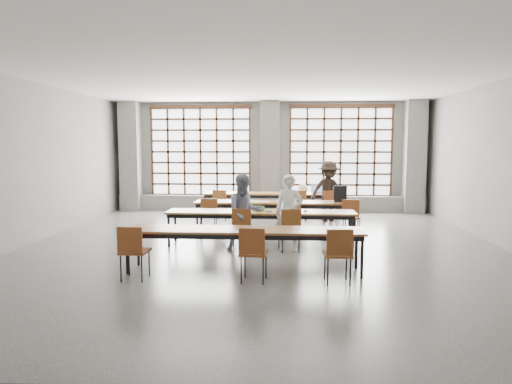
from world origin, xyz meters
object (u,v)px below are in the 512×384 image
desk_row_d (244,233)px  chair_mid_left (209,212)px  chair_mid_right (351,214)px  phone (269,211)px  student_male (289,213)px  student_female (245,212)px  laptop_back (318,191)px  mouse (305,211)px  chair_front_left (243,225)px  chair_near_right (338,250)px  chair_back_left (221,202)px  laptop_front (287,208)px  plastic_bag (303,188)px  chair_back_mid (300,202)px  chair_back_right (329,203)px  chair_near_left (133,247)px  red_pouch (135,248)px  chair_mid_centre (292,213)px  desk_row_c (261,214)px  chair_near_mid (253,249)px  backpack (340,194)px  desk_row_a (272,195)px  student_back (329,191)px  desk_row_b (275,204)px  chair_front_right (290,226)px  green_box (258,208)px

desk_row_d → chair_mid_left: (-1.12, 3.09, -0.13)m
chair_mid_right → phone: chair_mid_right is taller
student_male → student_female: bearing=-169.8°
laptop_back → mouse: laptop_back is taller
phone → chair_front_left: bearing=-133.2°
chair_front_left → chair_near_right: size_ratio=1.00×
chair_front_left → chair_back_left: bearing=104.7°
chair_mid_left → chair_mid_right: bearing=0.0°
chair_near_right → laptop_front: laptop_front is taller
student_female → laptop_back: 4.61m
laptop_front → laptop_back: same height
plastic_bag → chair_back_mid: bearing=-99.1°
laptop_back → plastic_bag: (-0.44, -0.06, 0.08)m
chair_back_right → phone: 3.50m
plastic_bag → chair_near_left: bearing=-114.5°
laptop_front → red_pouch: size_ratio=2.19×
chair_mid_centre → chair_front_left: same height
chair_near_right → student_female: bearing=126.6°
laptop_front → student_male: bearing=-87.1°
chair_mid_right → desk_row_c: bearing=-153.7°
chair_near_mid → mouse: bearing=70.9°
chair_near_mid → backpack: (1.86, 4.39, 0.39)m
laptop_front → backpack: bearing=50.3°
student_female → laptop_front: bearing=16.4°
desk_row_a → desk_row_d: 5.73m
chair_near_left → student_female: bearing=54.4°
chair_back_left → student_back: size_ratio=0.52×
chair_mid_right → student_male: size_ratio=0.57×
student_back → mouse: 3.27m
chair_near_right → backpack: size_ratio=2.20×
backpack → chair_near_right: bearing=-90.4°
chair_mid_left → backpack: bearing=12.0°
desk_row_b → backpack: bearing=1.8°
chair_mid_centre → laptop_front: laptop_front is taller
chair_mid_left → student_male: (1.89, -1.52, 0.24)m
chair_near_left → mouse: 3.90m
desk_row_c → chair_front_left: size_ratio=4.55×
chair_mid_left → laptop_back: size_ratio=2.19×
phone → chair_front_right: bearing=-50.4°
chair_back_mid → student_back: bearing=9.0°
chair_mid_right → green_box: 2.33m
chair_front_right → red_pouch: 3.19m
chair_back_left → red_pouch: size_ratio=4.40×
desk_row_b → phone: size_ratio=30.77×
backpack → plastic_bag: size_ratio=1.40×
chair_front_right → student_back: size_ratio=0.52×
student_back → mouse: student_back is taller
chair_back_left → chair_near_mid: (1.30, -5.72, 0.00)m
desk_row_a → student_back: size_ratio=2.38×
chair_front_left → chair_near_mid: size_ratio=1.00×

